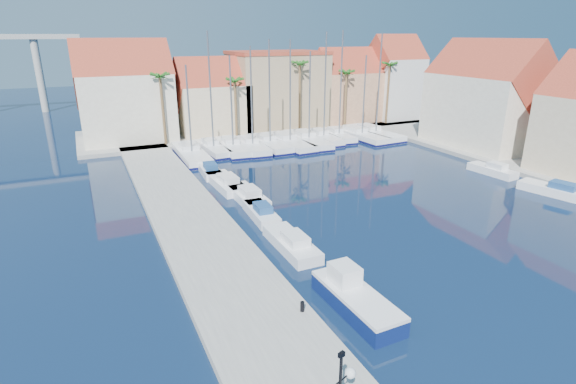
# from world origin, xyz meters

# --- Properties ---
(ground) EXTENTS (260.00, 260.00, 0.00)m
(ground) POSITION_xyz_m (0.00, 0.00, 0.00)
(ground) COLOR black
(ground) RESTS_ON ground
(quay_west) EXTENTS (6.00, 77.00, 0.50)m
(quay_west) POSITION_xyz_m (-9.00, 13.50, 0.25)
(quay_west) COLOR gray
(quay_west) RESTS_ON ground
(shore_north) EXTENTS (54.00, 16.00, 0.50)m
(shore_north) POSITION_xyz_m (10.00, 48.00, 0.25)
(shore_north) COLOR gray
(shore_north) RESTS_ON ground
(shore_east) EXTENTS (12.00, 60.00, 0.50)m
(shore_east) POSITION_xyz_m (32.00, 15.00, 0.25)
(shore_east) COLOR gray
(shore_east) RESTS_ON ground
(bollard) EXTENTS (0.23, 0.23, 0.57)m
(bollard) POSITION_xyz_m (-6.60, -0.25, 0.78)
(bollard) COLOR black
(bollard) RESTS_ON quay_west
(fishing_boat) EXTENTS (2.28, 6.37, 2.21)m
(fishing_boat) POSITION_xyz_m (-3.56, -0.62, 0.73)
(fishing_boat) COLOR #0D1B4F
(fishing_boat) RESTS_ON ground
(motorboat_west_0) EXTENTS (1.97, 6.13, 1.40)m
(motorboat_west_0) POSITION_xyz_m (-3.57, 7.43, 0.51)
(motorboat_west_0) COLOR white
(motorboat_west_0) RESTS_ON ground
(motorboat_west_1) EXTENTS (1.96, 5.35, 1.40)m
(motorboat_west_1) POSITION_xyz_m (-3.43, 13.71, 0.51)
(motorboat_west_1) COLOR white
(motorboat_west_1) RESTS_ON ground
(motorboat_west_2) EXTENTS (2.20, 6.62, 1.40)m
(motorboat_west_2) POSITION_xyz_m (-3.01, 18.18, 0.51)
(motorboat_west_2) COLOR white
(motorboat_west_2) RESTS_ON ground
(motorboat_west_3) EXTENTS (2.50, 7.11, 1.40)m
(motorboat_west_3) POSITION_xyz_m (-3.67, 22.61, 0.51)
(motorboat_west_3) COLOR white
(motorboat_west_3) RESTS_ON ground
(motorboat_west_4) EXTENTS (2.20, 5.73, 1.40)m
(motorboat_west_4) POSITION_xyz_m (-3.97, 27.53, 0.51)
(motorboat_west_4) COLOR white
(motorboat_west_4) RESTS_ON ground
(motorboat_east_0) EXTENTS (3.47, 6.67, 1.40)m
(motorboat_east_0) POSITION_xyz_m (24.02, 7.23, 0.51)
(motorboat_east_0) COLOR white
(motorboat_east_0) RESTS_ON ground
(motorboat_east_1) EXTENTS (2.15, 5.45, 1.40)m
(motorboat_east_1) POSITION_xyz_m (24.01, 14.63, 0.51)
(motorboat_east_1) COLOR white
(motorboat_east_1) RESTS_ON ground
(sailboat_0) EXTENTS (3.12, 11.23, 11.15)m
(sailboat_0) POSITION_xyz_m (-4.21, 35.28, 0.56)
(sailboat_0) COLOR white
(sailboat_0) RESTS_ON ground
(sailboat_1) EXTENTS (2.84, 8.87, 14.83)m
(sailboat_1) POSITION_xyz_m (-1.08, 36.69, 0.65)
(sailboat_1) COLOR white
(sailboat_1) RESTS_ON ground
(sailboat_2) EXTENTS (3.41, 10.24, 12.00)m
(sailboat_2) POSITION_xyz_m (1.47, 36.41, 0.58)
(sailboat_2) COLOR white
(sailboat_2) RESTS_ON ground
(sailboat_3) EXTENTS (3.27, 9.89, 13.10)m
(sailboat_3) POSITION_xyz_m (3.98, 35.90, 0.60)
(sailboat_3) COLOR white
(sailboat_3) RESTS_ON ground
(sailboat_4) EXTENTS (2.94, 10.38, 13.89)m
(sailboat_4) POSITION_xyz_m (6.53, 36.23, 0.60)
(sailboat_4) COLOR white
(sailboat_4) RESTS_ON ground
(sailboat_5) EXTENTS (3.69, 11.51, 13.87)m
(sailboat_5) POSITION_xyz_m (9.26, 35.95, 0.58)
(sailboat_5) COLOR white
(sailboat_5) RESTS_ON ground
(sailboat_6) EXTENTS (3.70, 11.51, 12.37)m
(sailboat_6) POSITION_xyz_m (12.30, 36.11, 0.57)
(sailboat_6) COLOR white
(sailboat_6) RESTS_ON ground
(sailboat_7) EXTENTS (2.54, 9.07, 14.76)m
(sailboat_7) POSITION_xyz_m (14.84, 36.42, 0.64)
(sailboat_7) COLOR white
(sailboat_7) RESTS_ON ground
(sailboat_8) EXTENTS (2.58, 8.24, 14.97)m
(sailboat_8) POSITION_xyz_m (17.44, 36.52, 0.68)
(sailboat_8) COLOR white
(sailboat_8) RESTS_ON ground
(sailboat_9) EXTENTS (3.70, 11.21, 11.75)m
(sailboat_9) POSITION_xyz_m (20.58, 35.61, 0.56)
(sailboat_9) COLOR white
(sailboat_9) RESTS_ON ground
(sailboat_10) EXTENTS (3.83, 11.51, 14.63)m
(sailboat_10) POSITION_xyz_m (23.20, 35.95, 0.59)
(sailboat_10) COLOR white
(sailboat_10) RESTS_ON ground
(building_0) EXTENTS (12.30, 9.00, 13.50)m
(building_0) POSITION_xyz_m (-10.00, 47.00, 6.52)
(building_0) COLOR beige
(building_0) RESTS_ON shore_north
(building_1) EXTENTS (10.30, 8.00, 11.00)m
(building_1) POSITION_xyz_m (2.00, 47.00, 5.30)
(building_1) COLOR beige
(building_1) RESTS_ON shore_north
(building_2) EXTENTS (14.20, 10.20, 11.50)m
(building_2) POSITION_xyz_m (13.00, 48.00, 6.26)
(building_2) COLOR tan
(building_2) RESTS_ON shore_north
(building_3) EXTENTS (10.30, 8.00, 12.00)m
(building_3) POSITION_xyz_m (25.00, 47.00, 5.86)
(building_3) COLOR #B17A59
(building_3) RESTS_ON shore_north
(building_4) EXTENTS (8.30, 8.00, 14.00)m
(building_4) POSITION_xyz_m (34.00, 46.00, 6.97)
(building_4) COLOR silver
(building_4) RESTS_ON shore_north
(building_6) EXTENTS (9.00, 14.30, 13.50)m
(building_6) POSITION_xyz_m (32.00, 24.00, 6.52)
(building_6) COLOR beige
(building_6) RESTS_ON shore_east
(palm_0) EXTENTS (2.60, 2.60, 10.15)m
(palm_0) POSITION_xyz_m (-6.00, 42.00, 9.08)
(palm_0) COLOR brown
(palm_0) RESTS_ON shore_north
(palm_1) EXTENTS (2.60, 2.60, 9.15)m
(palm_1) POSITION_xyz_m (4.00, 42.00, 8.14)
(palm_1) COLOR brown
(palm_1) RESTS_ON shore_north
(palm_2) EXTENTS (2.60, 2.60, 11.15)m
(palm_2) POSITION_xyz_m (14.00, 42.00, 10.02)
(palm_2) COLOR brown
(palm_2) RESTS_ON shore_north
(palm_3) EXTENTS (2.60, 2.60, 9.65)m
(palm_3) POSITION_xyz_m (22.00, 42.00, 8.61)
(palm_3) COLOR brown
(palm_3) RESTS_ON shore_north
(palm_4) EXTENTS (2.60, 2.60, 10.65)m
(palm_4) POSITION_xyz_m (30.00, 42.00, 9.55)
(palm_4) COLOR brown
(palm_4) RESTS_ON shore_north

